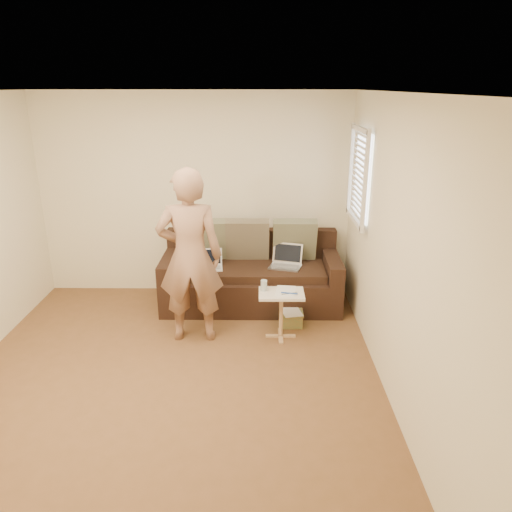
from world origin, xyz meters
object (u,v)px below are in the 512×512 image
sofa (251,273)px  striped_box (291,318)px  drinking_glass (264,285)px  laptop_silver (285,267)px  person (190,256)px  side_table (281,315)px  laptop_white (210,269)px

sofa → striped_box: sofa is taller
drinking_glass → striped_box: 0.65m
laptop_silver → person: (-1.05, -0.82, 0.43)m
laptop_silver → striped_box: (0.05, -0.52, -0.43)m
sofa → side_table: (0.34, -0.87, -0.16)m
laptop_white → striped_box: bearing=-30.9°
laptop_white → side_table: (0.85, -0.75, -0.25)m
sofa → laptop_silver: bearing=-7.9°
laptop_white → person: size_ratio=0.16×
laptop_white → person: 0.88m
sofa → striped_box: size_ratio=8.03×
sofa → person: person is taller
laptop_silver → person: bearing=-125.8°
sofa → striped_box: bearing=-50.5°
laptop_silver → laptop_white: 0.93m
laptop_white → striped_box: 1.17m
sofa → laptop_white: (-0.51, -0.12, 0.10)m
laptop_silver → person: 1.40m
laptop_silver → side_table: bearing=-79.3°
side_table → drinking_glass: 0.38m
sofa → person: (-0.63, -0.88, 0.53)m
laptop_white → striped_box: size_ratio=1.14×
sofa → drinking_glass: sofa is taller
laptop_white → drinking_glass: (0.66, -0.70, 0.08)m
person → drinking_glass: 0.86m
laptop_silver → drinking_glass: (-0.27, -0.76, 0.08)m
striped_box → side_table: bearing=-114.1°
side_table → laptop_white: bearing=138.6°
laptop_white → person: (-0.12, -0.76, 0.43)m
laptop_silver → sofa: bearing=-171.6°
striped_box → drinking_glass: bearing=-143.0°
sofa → side_table: bearing=-68.6°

